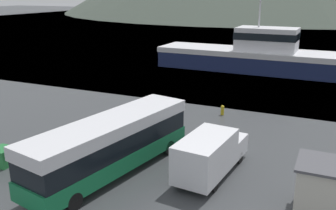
{
  "coord_description": "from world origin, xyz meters",
  "views": [
    {
      "loc": [
        10.6,
        -7.6,
        9.78
      ],
      "look_at": [
        0.13,
        15.66,
        2.0
      ],
      "focal_mm": 40.0,
      "sensor_mm": 36.0,
      "label": 1
    }
  ],
  "objects_px": {
    "delivery_van": "(210,153)",
    "storage_bin": "(3,157)",
    "dock_kiosk": "(324,188)",
    "tour_bus": "(112,143)",
    "fishing_boat": "(251,54)"
  },
  "relations": [
    {
      "from": "tour_bus",
      "to": "dock_kiosk",
      "type": "height_order",
      "value": "tour_bus"
    },
    {
      "from": "dock_kiosk",
      "to": "tour_bus",
      "type": "bearing_deg",
      "value": -177.02
    },
    {
      "from": "fishing_boat",
      "to": "storage_bin",
      "type": "xyz_separation_m",
      "value": [
        -7.13,
        -33.46,
        -1.51
      ]
    },
    {
      "from": "tour_bus",
      "to": "delivery_van",
      "type": "distance_m",
      "value": 5.44
    },
    {
      "from": "fishing_boat",
      "to": "storage_bin",
      "type": "distance_m",
      "value": 34.25
    },
    {
      "from": "tour_bus",
      "to": "dock_kiosk",
      "type": "distance_m",
      "value": 10.92
    },
    {
      "from": "fishing_boat",
      "to": "dock_kiosk",
      "type": "height_order",
      "value": "fishing_boat"
    },
    {
      "from": "tour_bus",
      "to": "fishing_boat",
      "type": "distance_m",
      "value": 31.61
    },
    {
      "from": "delivery_van",
      "to": "storage_bin",
      "type": "relative_size",
      "value": 5.55
    },
    {
      "from": "storage_bin",
      "to": "dock_kiosk",
      "type": "xyz_separation_m",
      "value": [
        17.19,
        2.43,
        0.69
      ]
    },
    {
      "from": "tour_bus",
      "to": "fishing_boat",
      "type": "xyz_separation_m",
      "value": [
        0.84,
        31.6,
        0.27
      ]
    },
    {
      "from": "fishing_boat",
      "to": "dock_kiosk",
      "type": "distance_m",
      "value": 32.63
    },
    {
      "from": "tour_bus",
      "to": "storage_bin",
      "type": "xyz_separation_m",
      "value": [
        -6.29,
        -1.87,
        -1.24
      ]
    },
    {
      "from": "delivery_van",
      "to": "storage_bin",
      "type": "height_order",
      "value": "delivery_van"
    },
    {
      "from": "delivery_van",
      "to": "fishing_boat",
      "type": "relative_size",
      "value": 0.27
    }
  ]
}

